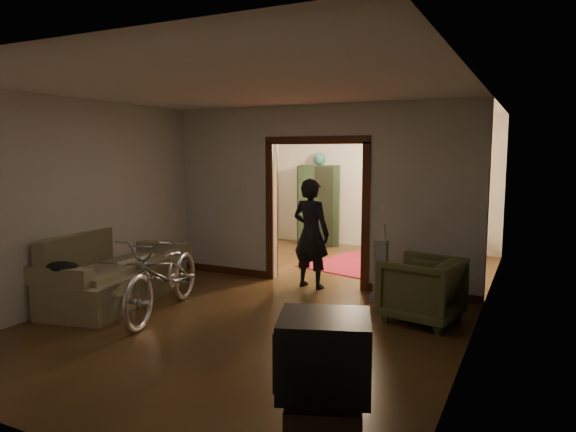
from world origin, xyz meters
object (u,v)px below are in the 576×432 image
Objects in this scene: bicycle at (164,274)px; armchair at (422,289)px; locker at (319,205)px; person at (311,233)px; desk at (431,236)px; sofa at (115,267)px.

bicycle is 2.28× the size of armchair.
armchair is 5.37m from locker.
person is 1.58× the size of desk.
locker is at bearing 77.08° from bicycle.
bicycle reaches higher than desk.
person is at bearing 45.77° from bicycle.
locker is at bearing -60.45° from person.
armchair is 0.83× the size of desk.
sofa reaches higher than armchair.
locker is (-3.17, 4.30, 0.50)m from armchair.
sofa is at bearing 157.21° from bicycle.
bicycle is at bearing 68.98° from person.
sofa is 2.01× the size of desk.
bicycle is 1.12× the size of locker.
bicycle is 3.26m from armchair.
person is (1.17, 2.03, 0.32)m from bicycle.
armchair is 2.09m from person.
bicycle is 5.50m from locker.
locker reaches higher than armchair.
armchair is at bearing -70.74° from locker.
armchair is at bearing 3.74° from sofa.
bicycle is 5.90m from desk.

